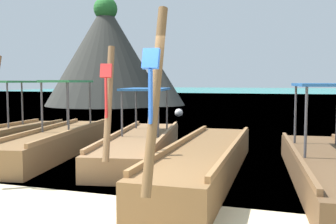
# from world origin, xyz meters

# --- Properties ---
(sea_water) EXTENTS (120.00, 120.00, 0.00)m
(sea_water) POSITION_xyz_m (0.00, 61.35, 0.00)
(sea_water) COLOR teal
(sea_water) RESTS_ON ground
(longtail_boat_orange_ribbon) EXTENTS (1.27, 5.93, 2.66)m
(longtail_boat_orange_ribbon) POSITION_xyz_m (-5.39, 4.46, 0.35)
(longtail_boat_orange_ribbon) COLOR brown
(longtail_boat_orange_ribbon) RESTS_ON ground
(longtail_boat_pink_ribbon) EXTENTS (1.98, 6.03, 2.44)m
(longtail_boat_pink_ribbon) POSITION_xyz_m (-3.31, 4.17, 0.37)
(longtail_boat_pink_ribbon) COLOR brown
(longtail_boat_pink_ribbon) RESTS_ON ground
(longtail_boat_red_ribbon) EXTENTS (2.45, 6.31, 2.58)m
(longtail_boat_red_ribbon) POSITION_xyz_m (-1.18, 4.74, 0.33)
(longtail_boat_red_ribbon) COLOR olive
(longtail_boat_red_ribbon) RESTS_ON ground
(longtail_boat_blue_ribbon) EXTENTS (1.39, 6.82, 2.88)m
(longtail_boat_blue_ribbon) POSITION_xyz_m (0.87, 3.17, 0.32)
(longtail_boat_blue_ribbon) COLOR brown
(longtail_boat_blue_ribbon) RESTS_ON ground
(longtail_boat_turquoise_ribbon) EXTENTS (1.86, 6.50, 2.75)m
(longtail_boat_turquoise_ribbon) POSITION_xyz_m (3.21, 3.23, 0.33)
(longtail_boat_turquoise_ribbon) COLOR brown
(longtail_boat_turquoise_ribbon) RESTS_ON ground
(karst_rock) EXTENTS (11.35, 9.94, 8.83)m
(karst_rock) POSITION_xyz_m (-11.84, 24.48, 4.04)
(karst_rock) COLOR #383833
(karst_rock) RESTS_ON ground
(mooring_buoy_far) EXTENTS (0.45, 0.45, 0.45)m
(mooring_buoy_far) POSITION_xyz_m (-3.42, 15.81, 0.23)
(mooring_buoy_far) COLOR white
(mooring_buoy_far) RESTS_ON sea_water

